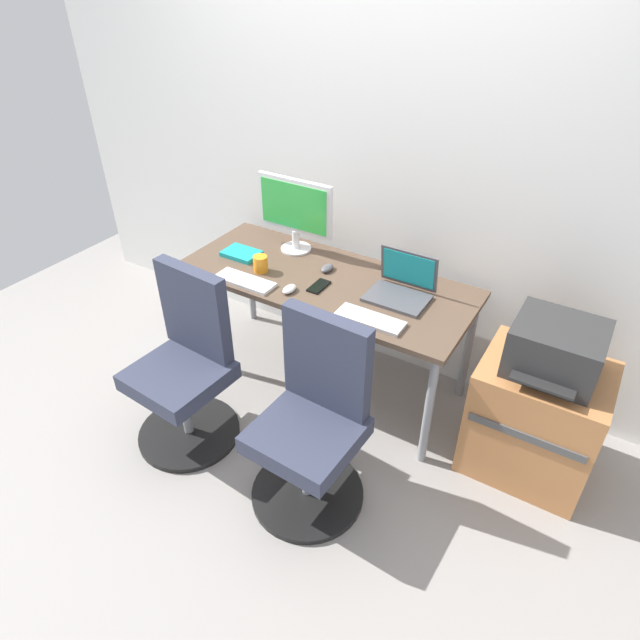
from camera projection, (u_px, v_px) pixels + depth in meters
name	position (u px, v px, depth m)	size (l,w,h in m)	color
ground_plane	(324.00, 377.00, 3.36)	(5.28, 5.28, 0.00)	gray
back_wall	(366.00, 148.00, 2.91)	(4.40, 0.04, 2.60)	white
desk	(325.00, 288.00, 2.99)	(1.62, 0.68, 0.70)	brown
office_chair_left	(187.00, 368.00, 2.78)	(0.54, 0.54, 0.94)	black
office_chair_right	(313.00, 425.00, 2.45)	(0.54, 0.54, 0.94)	black
side_cabinet	(534.00, 419.00, 2.64)	(0.57, 0.48, 0.62)	#B77542
printer	(556.00, 349.00, 2.39)	(0.38, 0.40, 0.24)	#2D2D2D
water_bottle_on_floor	(181.00, 330.00, 3.51)	(0.09, 0.09, 0.31)	#8CBFF2
desktop_monitor	(295.00, 210.00, 3.09)	(0.48, 0.18, 0.43)	silver
open_laptop	(402.00, 286.00, 2.79)	(0.31, 0.26, 0.23)	#4C4C51
keyboard_by_monitor	(245.00, 281.00, 2.92)	(0.34, 0.12, 0.02)	silver
keyboard_by_laptop	(370.00, 319.00, 2.62)	(0.34, 0.12, 0.02)	#B7B7B7
mouse_by_monitor	(327.00, 268.00, 3.02)	(0.06, 0.10, 0.03)	#515156
mouse_by_laptop	(289.00, 289.00, 2.84)	(0.06, 0.10, 0.03)	silver
coffee_mug	(261.00, 264.00, 3.00)	(0.08, 0.08, 0.09)	orange
pen_cup	(392.00, 262.00, 3.00)	(0.07, 0.07, 0.10)	slate
phone_near_monitor	(319.00, 286.00, 2.88)	(0.07, 0.14, 0.01)	black
notebook	(241.00, 253.00, 3.16)	(0.21, 0.15, 0.03)	teal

